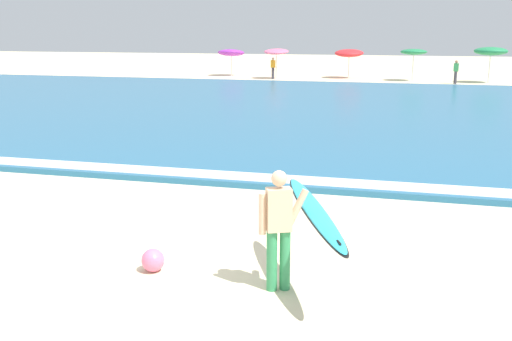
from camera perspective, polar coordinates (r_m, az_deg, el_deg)
The scene contains 12 objects.
ground_plane at distance 9.49m, azimuth -7.98°, elevation -9.06°, with size 160.00×160.00×0.00m, color beige.
sea at distance 27.29m, azimuth 7.61°, elevation 5.74°, with size 120.00×28.00×0.14m, color teal.
surf_foam at distance 14.31m, azimuth 0.40°, elevation -0.66°, with size 120.00×0.81×0.01m, color white.
surfer_with_board at distance 8.33m, azimuth 3.97°, elevation -4.57°, with size 1.49×2.77×1.73m.
beach_umbrella_0 at distance 48.13m, azimuth -2.37°, elevation 11.12°, with size 2.11×2.15×2.16m.
beach_umbrella_1 at distance 45.12m, azimuth 1.95°, elevation 11.22°, with size 1.83×1.86×2.28m.
beach_umbrella_2 at distance 46.19m, azimuth 8.84°, elevation 10.96°, with size 2.14×2.18×2.22m.
beach_umbrella_3 at distance 44.53m, azimuth 14.76°, elevation 10.84°, with size 1.85×1.87×2.28m.
beach_umbrella_4 at distance 44.49m, azimuth 21.41°, elevation 10.50°, with size 2.22×2.23×2.44m.
beachgoer_near_row_left at distance 42.98m, azimuth 18.46°, elevation 8.93°, with size 0.32×0.20×1.58m.
beachgoer_near_row_mid at distance 44.98m, azimuth 1.63°, elevation 9.76°, with size 0.32×0.20×1.58m.
beach_ball at distance 9.31m, azimuth -9.76°, elevation -8.40°, with size 0.35×0.35×0.35m, color pink.
Camera 1 is at (3.52, -8.05, 3.58)m, focal length 42.10 mm.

